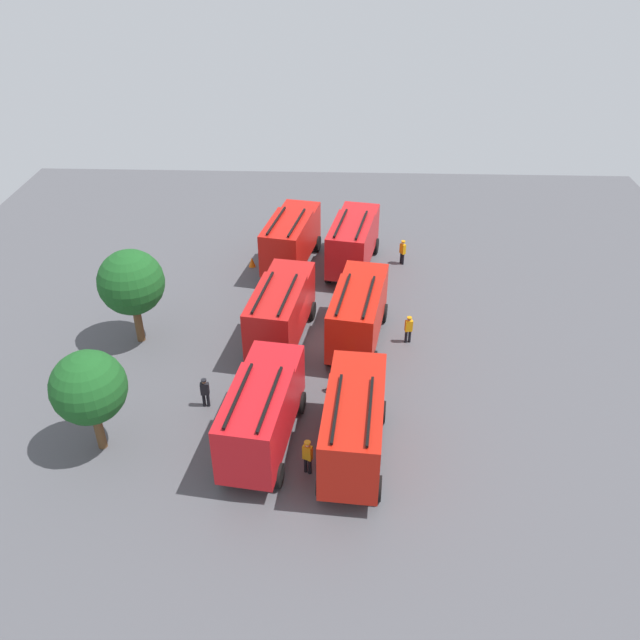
% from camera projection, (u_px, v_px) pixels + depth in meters
% --- Properties ---
extents(ground_plane, '(54.84, 54.84, 0.00)m').
position_uv_depth(ground_plane, '(320.00, 340.00, 37.58)').
color(ground_plane, '#4C4C51').
extents(fire_truck_0, '(7.37, 3.22, 3.88)m').
position_uv_depth(fire_truck_0, '(354.00, 422.00, 28.56)').
color(fire_truck_0, red).
rests_on(fire_truck_0, ground).
extents(fire_truck_1, '(7.50, 3.69, 3.88)m').
position_uv_depth(fire_truck_1, '(358.00, 311.00, 36.18)').
color(fire_truck_1, red).
rests_on(fire_truck_1, ground).
extents(fire_truck_2, '(7.52, 3.78, 3.88)m').
position_uv_depth(fire_truck_2, '(353.00, 240.00, 43.69)').
color(fire_truck_2, red).
rests_on(fire_truck_2, ground).
extents(fire_truck_3, '(7.47, 3.54, 3.88)m').
position_uv_depth(fire_truck_3, '(262.00, 410.00, 29.21)').
color(fire_truck_3, red).
rests_on(fire_truck_3, ground).
extents(fire_truck_4, '(7.49, 3.62, 3.88)m').
position_uv_depth(fire_truck_4, '(281.00, 309.00, 36.37)').
color(fire_truck_4, red).
rests_on(fire_truck_4, ground).
extents(fire_truck_5, '(7.52, 3.80, 3.88)m').
position_uv_depth(fire_truck_5, '(291.00, 238.00, 44.01)').
color(fire_truck_5, red).
rests_on(fire_truck_5, ground).
extents(firefighter_0, '(0.48, 0.43, 1.75)m').
position_uv_depth(firefighter_0, '(403.00, 251.00, 44.90)').
color(firefighter_0, black).
rests_on(firefighter_0, ground).
extents(firefighter_1, '(0.27, 0.43, 1.68)m').
position_uv_depth(firefighter_1, '(205.00, 391.00, 32.22)').
color(firefighter_1, black).
rests_on(firefighter_1, ground).
extents(firefighter_2, '(0.40, 0.48, 1.83)m').
position_uv_depth(firefighter_2, '(308.00, 455.00, 28.39)').
color(firefighter_2, black).
rests_on(firefighter_2, ground).
extents(firefighter_3, '(0.31, 0.45, 1.70)m').
position_uv_depth(firefighter_3, '(409.00, 328.00, 36.91)').
color(firefighter_3, black).
rests_on(firefighter_3, ground).
extents(firefighter_4, '(0.48, 0.37, 1.82)m').
position_uv_depth(firefighter_4, '(342.00, 376.00, 33.09)').
color(firefighter_4, black).
rests_on(firefighter_4, ground).
extents(tree_0, '(3.36, 3.36, 5.21)m').
position_uv_depth(tree_0, '(89.00, 388.00, 28.41)').
color(tree_0, brown).
rests_on(tree_0, ground).
extents(tree_1, '(3.66, 3.66, 5.67)m').
position_uv_depth(tree_1, '(131.00, 283.00, 35.54)').
color(tree_1, brown).
rests_on(tree_1, ground).
extents(traffic_cone_0, '(0.48, 0.48, 0.68)m').
position_uv_depth(traffic_cone_0, '(252.00, 262.00, 44.91)').
color(traffic_cone_0, '#F2600C').
rests_on(traffic_cone_0, ground).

